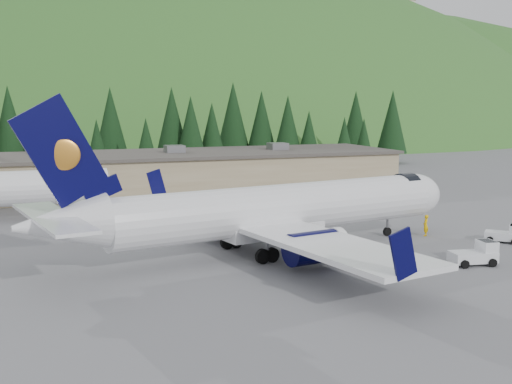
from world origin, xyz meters
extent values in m
plane|color=slate|center=(0.00, 0.00, 0.00)|extent=(600.00, 600.00, 0.00)
cylinder|color=white|center=(0.00, 0.00, 3.49)|extent=(28.97, 9.17, 3.86)
ellipsoid|color=white|center=(14.13, 2.69, 3.49)|extent=(5.65, 4.73, 3.86)
cylinder|color=black|center=(13.12, 2.49, 3.95)|extent=(2.01, 3.40, 3.18)
cone|color=white|center=(-17.15, -3.26, 3.90)|extent=(6.78, 4.94, 3.86)
cube|color=white|center=(-1.01, -0.19, 1.87)|extent=(8.69, 4.76, 1.03)
cube|color=white|center=(-2.02, -0.38, 2.46)|extent=(12.07, 35.36, 0.36)
cube|color=#040433|center=(-6.79, 16.48, 3.80)|extent=(2.07, 0.54, 2.95)
cube|color=#040433|center=(-0.27, -17.82, 3.80)|extent=(2.07, 0.54, 2.95)
cylinder|color=#040433|center=(-2.12, 5.66, 1.59)|extent=(4.68, 3.13, 2.36)
cylinder|color=white|center=(-0.20, 6.02, 1.59)|extent=(1.07, 2.58, 2.51)
cube|color=white|center=(-2.12, 5.66, 2.16)|extent=(2.27, 0.67, 0.92)
cylinder|color=#040433|center=(0.10, -6.04, 1.59)|extent=(4.68, 3.13, 2.36)
cylinder|color=white|center=(2.02, -5.68, 1.59)|extent=(1.07, 2.58, 2.51)
cube|color=white|center=(0.10, -6.04, 2.16)|extent=(2.27, 0.67, 0.92)
cube|color=#040433|center=(-16.95, -3.22, 8.71)|extent=(6.30, 1.49, 7.54)
ellipsoid|color=#C67D27|center=(-16.79, -2.98, 8.50)|extent=(2.03, 0.56, 2.03)
ellipsoid|color=#C67D27|center=(-16.71, -3.39, 8.50)|extent=(2.03, 0.56, 2.03)
cube|color=#040433|center=(-14.33, -2.72, 6.04)|extent=(2.83, 0.78, 2.04)
cube|color=white|center=(-17.66, -3.36, 4.42)|extent=(5.02, 13.11, 0.23)
cylinder|color=slate|center=(11.10, 2.11, 0.92)|extent=(0.24, 0.24, 1.85)
cylinder|color=black|center=(11.10, 2.11, 0.39)|extent=(0.82, 0.43, 0.78)
cylinder|color=slate|center=(-3.54, 2.15, 1.03)|extent=(0.29, 0.29, 2.05)
cylinder|color=black|center=(-3.14, 2.23, 0.56)|extent=(1.18, 0.56, 1.13)
cylinder|color=black|center=(-3.95, 2.07, 0.56)|extent=(1.18, 0.56, 1.13)
cylinder|color=slate|center=(-2.51, -3.30, 1.03)|extent=(0.29, 0.29, 2.05)
cylinder|color=black|center=(-2.11, -3.22, 0.56)|extent=(1.18, 0.56, 1.13)
cylinder|color=black|center=(-2.91, -3.38, 0.56)|extent=(1.18, 0.56, 1.13)
cube|color=silver|center=(11.55, -8.96, 0.61)|extent=(3.52, 2.13, 0.77)
cube|color=silver|center=(12.64, -9.13, 1.27)|extent=(1.32, 1.69, 0.99)
cube|color=black|center=(12.64, -9.13, 1.71)|extent=(1.19, 1.57, 0.11)
cylinder|color=black|center=(12.77, -8.25, 0.31)|extent=(0.65, 0.33, 0.62)
cylinder|color=black|center=(12.51, -10.00, 0.31)|extent=(0.65, 0.33, 0.62)
cylinder|color=black|center=(10.59, -7.93, 0.31)|extent=(0.65, 0.33, 0.62)
cylinder|color=black|center=(10.32, -9.67, 0.31)|extent=(0.65, 0.33, 0.62)
cube|color=silver|center=(19.06, -3.50, 0.54)|extent=(3.11, 3.08, 0.68)
cylinder|color=black|center=(18.91, -2.26, 0.27)|extent=(0.54, 0.53, 0.54)
cylinder|color=black|center=(17.82, -3.38, 0.27)|extent=(0.54, 0.53, 0.54)
cube|color=#907C59|center=(-5.00, 38.00, 2.40)|extent=(70.00, 16.00, 4.80)
cube|color=#47423D|center=(-5.00, 38.00, 4.95)|extent=(71.00, 17.00, 0.40)
cube|color=slate|center=(-15.00, 38.00, 5.60)|extent=(2.50, 2.50, 1.00)
cube|color=slate|center=(0.00, 38.00, 5.60)|extent=(2.50, 2.50, 1.00)
cube|color=slate|center=(15.00, 38.00, 5.60)|extent=(2.50, 2.50, 1.00)
imported|color=#EFB501|center=(14.32, 0.94, 0.96)|extent=(0.82, 0.81, 1.91)
cone|color=black|center=(-21.05, 64.42, 8.30)|extent=(6.09, 6.09, 12.45)
cone|color=black|center=(-17.35, 60.46, 5.08)|extent=(3.73, 3.73, 7.62)
cone|color=black|center=(-13.00, 65.02, 5.00)|extent=(3.67, 3.67, 7.51)
cone|color=black|center=(-7.75, 60.26, 5.21)|extent=(3.82, 3.82, 7.82)
cone|color=black|center=(-4.54, 67.28, 8.26)|extent=(6.06, 6.06, 12.39)
cone|color=black|center=(-0.54, 55.81, 5.34)|extent=(3.92, 3.92, 8.02)
cone|color=black|center=(5.33, 62.85, 8.25)|extent=(6.05, 6.05, 12.38)
cone|color=black|center=(7.87, 59.74, 7.36)|extent=(5.40, 5.40, 11.04)
cone|color=black|center=(12.07, 61.38, 6.72)|extent=(4.93, 4.93, 10.08)
cone|color=black|center=(18.10, 67.89, 8.88)|extent=(6.51, 6.51, 13.32)
cone|color=black|center=(22.77, 65.27, 7.96)|extent=(5.84, 5.84, 11.94)
cone|color=black|center=(26.54, 61.65, 7.47)|extent=(5.48, 5.48, 11.20)
cone|color=black|center=(29.93, 59.79, 5.88)|extent=(4.31, 4.31, 8.83)
cone|color=black|center=(34.65, 55.00, 5.27)|extent=(3.87, 3.87, 7.91)
cone|color=black|center=(39.88, 57.31, 5.08)|extent=(3.73, 3.73, 7.62)
cone|color=black|center=(42.37, 65.06, 7.99)|extent=(5.86, 5.86, 11.99)
cone|color=black|center=(48.20, 61.08, 8.06)|extent=(5.91, 5.91, 12.09)
ellipsoid|color=#296020|center=(40.00, 200.00, -85.00)|extent=(420.00, 300.00, 300.00)
ellipsoid|color=#296020|center=(160.00, 240.00, -85.00)|extent=(392.00, 280.00, 280.00)
camera|label=1|loc=(-19.30, -46.74, 11.95)|focal=45.00mm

